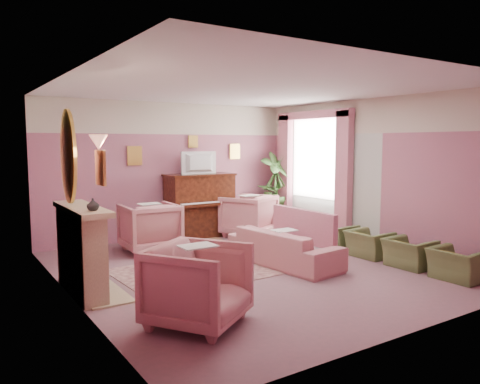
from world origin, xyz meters
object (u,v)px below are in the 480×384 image
olive_chair_b (409,248)px  olive_chair_c (369,240)px  coffee_table (196,258)px  floral_armchair_front (198,281)px  sofa (284,240)px  television (201,161)px  olive_chair_a (458,259)px  floral_armchair_right (248,213)px  side_table (268,213)px  piano (200,206)px  olive_chair_d (335,232)px  floral_armchair_left (150,225)px

olive_chair_b → olive_chair_c: (0.00, 0.82, 0.00)m
coffee_table → floral_armchair_front: (-0.94, -1.86, 0.27)m
olive_chair_b → sofa: bearing=142.3°
television → olive_chair_a: bearing=-71.3°
television → coffee_table: television is taller
floral_armchair_right → side_table: floral_armchair_right is taller
piano → sofa: (0.04, -2.79, -0.25)m
television → olive_chair_b: 4.46m
coffee_table → olive_chair_b: bearing=-28.1°
television → olive_chair_d: television is taller
floral_armchair_left → olive_chair_a: (3.03, -4.12, -0.19)m
side_table → floral_armchair_left: bearing=-168.2°
olive_chair_a → side_table: size_ratio=1.00×
floral_armchair_front → olive_chair_c: (3.93, 1.09, -0.19)m
piano → sofa: piano is taller
floral_armchair_left → television: bearing=24.9°
coffee_table → floral_armchair_left: size_ratio=1.02×
piano → floral_armchair_front: 4.86m
floral_armchair_front → olive_chair_a: size_ratio=1.40×
television → olive_chair_d: size_ratio=1.14×
floral_armchair_left → olive_chair_d: floral_armchair_left is taller
television → olive_chair_b: bearing=-67.8°
olive_chair_b → side_table: size_ratio=1.00×
coffee_table → side_table: (3.13, 2.37, 0.12)m
coffee_table → olive_chair_d: olive_chair_d is taller
television → floral_armchair_left: size_ratio=0.81×
floral_armchair_right → olive_chair_a: size_ratio=1.40×
floral_armchair_right → olive_chair_d: (0.75, -1.81, -0.19)m
floral_armchair_right → floral_armchair_left: bearing=-176.2°
olive_chair_c → side_table: (0.15, 3.14, 0.05)m
piano → side_table: 1.79m
television → floral_armchair_right: television is taller
television → floral_armchair_front: size_ratio=0.81×
piano → floral_armchair_right: (0.86, -0.55, -0.16)m
olive_chair_a → olive_chair_b: size_ratio=1.00×
television → floral_armchair_front: television is taller
coffee_table → olive_chair_d: bearing=0.9°
side_table → floral_armchair_right: bearing=-150.2°
piano → coffee_table: piano is taller
floral_armchair_right → olive_chair_c: bearing=-74.1°
olive_chair_b → olive_chair_d: (0.00, 1.64, 0.00)m
olive_chair_a → floral_armchair_front: bearing=172.0°
olive_chair_b → floral_armchair_right: bearing=102.3°
piano → olive_chair_d: (1.61, -2.36, -0.35)m
floral_armchair_right → olive_chair_d: size_ratio=1.40×
floral_armchair_left → olive_chair_b: (3.03, -3.30, -0.19)m
television → olive_chair_c: bearing=-62.7°
sofa → floral_armchair_front: 2.78m
floral_armchair_front → sofa: bearing=32.1°
piano → coffee_table: size_ratio=1.40×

